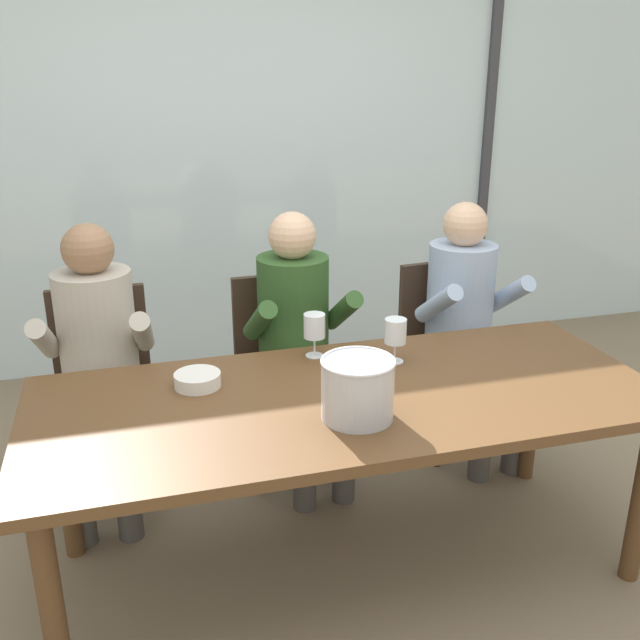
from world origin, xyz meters
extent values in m
plane|color=#847056|center=(0.00, 1.00, 0.00)|extent=(14.00, 14.00, 0.00)
cube|color=silver|center=(0.00, 2.18, 1.30)|extent=(7.39, 0.03, 2.60)
cube|color=#38383D|center=(1.66, 2.16, 1.30)|extent=(0.06, 0.06, 2.60)
cube|color=#477A38|center=(0.00, 5.28, 1.07)|extent=(13.39, 2.40, 2.14)
cube|color=brown|center=(0.00, 0.00, 0.70)|extent=(2.19, 0.91, 0.04)
cylinder|color=brown|center=(-0.99, -0.36, 0.34)|extent=(0.07, 0.07, 0.68)
cylinder|color=brown|center=(-0.99, 0.36, 0.34)|extent=(0.07, 0.07, 0.68)
cylinder|color=brown|center=(0.99, 0.36, 0.34)|extent=(0.07, 0.07, 0.68)
cube|color=#332319|center=(-0.84, 0.78, 0.45)|extent=(0.44, 0.44, 0.03)
cube|color=#332319|center=(-0.84, 0.98, 0.68)|extent=(0.42, 0.04, 0.42)
cylinder|color=#332319|center=(-1.03, 0.59, 0.22)|extent=(0.04, 0.04, 0.44)
cylinder|color=#332319|center=(-0.65, 0.59, 0.22)|extent=(0.04, 0.04, 0.44)
cylinder|color=#332319|center=(-1.03, 0.97, 0.22)|extent=(0.04, 0.04, 0.44)
cylinder|color=#332319|center=(-0.65, 0.97, 0.22)|extent=(0.04, 0.04, 0.44)
cube|color=#332319|center=(-0.04, 0.76, 0.45)|extent=(0.44, 0.44, 0.03)
cube|color=#332319|center=(-0.04, 0.96, 0.68)|extent=(0.42, 0.04, 0.42)
cylinder|color=#332319|center=(-0.22, 0.57, 0.22)|extent=(0.04, 0.04, 0.44)
cylinder|color=#332319|center=(0.16, 0.57, 0.22)|extent=(0.04, 0.04, 0.44)
cylinder|color=#332319|center=(-0.23, 0.95, 0.22)|extent=(0.04, 0.04, 0.44)
cylinder|color=#332319|center=(0.15, 0.95, 0.22)|extent=(0.04, 0.04, 0.44)
cube|color=#332319|center=(0.81, 0.76, 0.45)|extent=(0.48, 0.48, 0.03)
cube|color=#332319|center=(0.79, 0.96, 0.68)|extent=(0.42, 0.08, 0.42)
cylinder|color=#332319|center=(0.64, 0.55, 0.22)|extent=(0.04, 0.04, 0.44)
cylinder|color=#332319|center=(1.02, 0.59, 0.22)|extent=(0.04, 0.04, 0.44)
cylinder|color=#332319|center=(0.60, 0.93, 0.22)|extent=(0.04, 0.04, 0.44)
cylinder|color=#332319|center=(0.98, 0.97, 0.22)|extent=(0.04, 0.04, 0.44)
cylinder|color=#B7AD9E|center=(-0.84, 0.81, 0.75)|extent=(0.34, 0.34, 0.52)
sphere|color=#936B4C|center=(-0.84, 0.81, 1.10)|extent=(0.21, 0.21, 0.21)
cube|color=#47423D|center=(-0.95, 0.61, 0.49)|extent=(0.16, 0.41, 0.13)
cube|color=#47423D|center=(-0.77, 0.60, 0.49)|extent=(0.16, 0.41, 0.13)
cylinder|color=#47423D|center=(-0.96, 0.41, 0.23)|extent=(0.10, 0.10, 0.47)
cylinder|color=#47423D|center=(-0.78, 0.40, 0.23)|extent=(0.10, 0.10, 0.47)
cylinder|color=#B7AD9E|center=(-1.04, 0.70, 0.77)|extent=(0.10, 0.33, 0.26)
cylinder|color=#B7AD9E|center=(-0.66, 0.67, 0.77)|extent=(0.10, 0.33, 0.26)
cylinder|color=#2D5123|center=(0.01, 0.81, 0.75)|extent=(0.34, 0.34, 0.52)
sphere|color=#DBAD89|center=(0.01, 0.81, 1.10)|extent=(0.21, 0.21, 0.21)
cube|color=#47423D|center=(-0.07, 0.60, 0.49)|extent=(0.16, 0.41, 0.13)
cube|color=#47423D|center=(0.11, 0.61, 0.49)|extent=(0.16, 0.41, 0.13)
cylinder|color=#47423D|center=(-0.05, 0.40, 0.23)|extent=(0.10, 0.10, 0.47)
cylinder|color=#47423D|center=(0.13, 0.41, 0.23)|extent=(0.10, 0.10, 0.47)
cylinder|color=#2D5123|center=(-0.18, 0.67, 0.77)|extent=(0.10, 0.33, 0.26)
cylinder|color=#2D5123|center=(0.20, 0.70, 0.77)|extent=(0.10, 0.33, 0.26)
cylinder|color=#9EB2D1|center=(0.83, 0.81, 0.75)|extent=(0.34, 0.34, 0.52)
sphere|color=#DBAD89|center=(0.83, 0.81, 1.10)|extent=(0.21, 0.21, 0.21)
cube|color=#47423D|center=(0.76, 0.60, 0.49)|extent=(0.16, 0.41, 0.13)
cube|color=#47423D|center=(0.94, 0.61, 0.49)|extent=(0.16, 0.41, 0.13)
cylinder|color=#47423D|center=(0.78, 0.40, 0.23)|extent=(0.10, 0.10, 0.47)
cylinder|color=#47423D|center=(0.95, 0.41, 0.23)|extent=(0.10, 0.10, 0.47)
cylinder|color=#9EB2D1|center=(0.65, 0.67, 0.77)|extent=(0.11, 0.33, 0.26)
cylinder|color=#9EB2D1|center=(1.03, 0.70, 0.77)|extent=(0.11, 0.33, 0.26)
cylinder|color=#B7B7BC|center=(-0.03, -0.17, 0.82)|extent=(0.23, 0.23, 0.20)
torus|color=silver|center=(-0.03, -0.17, 0.92)|extent=(0.24, 0.24, 0.01)
cylinder|color=silver|center=(-0.49, 0.20, 0.75)|extent=(0.17, 0.17, 0.05)
cylinder|color=silver|center=(-0.02, 0.36, 0.72)|extent=(0.07, 0.07, 0.00)
cylinder|color=silver|center=(-0.02, 0.36, 0.76)|extent=(0.01, 0.01, 0.07)
cylinder|color=silver|center=(-0.02, 0.36, 0.85)|extent=(0.08, 0.08, 0.09)
cylinder|color=#E0D184|center=(-0.02, 0.36, 0.82)|extent=(0.07, 0.07, 0.04)
cylinder|color=silver|center=(0.26, 0.22, 0.72)|extent=(0.07, 0.07, 0.00)
cylinder|color=silver|center=(0.26, 0.22, 0.76)|extent=(0.01, 0.01, 0.07)
cylinder|color=silver|center=(0.26, 0.22, 0.85)|extent=(0.08, 0.08, 0.09)
cylinder|color=maroon|center=(0.26, 0.22, 0.82)|extent=(0.07, 0.07, 0.04)
camera|label=1|loc=(-0.70, -2.09, 1.80)|focal=39.38mm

